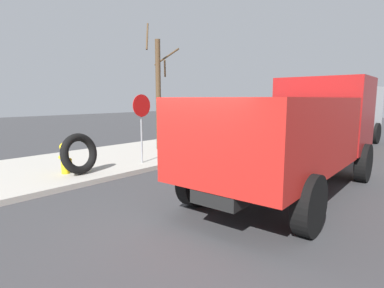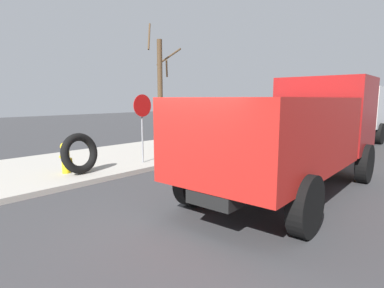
{
  "view_description": "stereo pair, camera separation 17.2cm",
  "coord_description": "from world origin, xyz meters",
  "px_view_note": "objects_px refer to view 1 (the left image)",
  "views": [
    {
      "loc": [
        -4.68,
        -3.54,
        2.38
      ],
      "look_at": [
        2.55,
        2.63,
        0.99
      ],
      "focal_mm": 29.16,
      "sensor_mm": 36.0,
      "label": 1
    },
    {
      "loc": [
        -4.57,
        -3.67,
        2.38
      ],
      "look_at": [
        2.55,
        2.63,
        0.99
      ],
      "focal_mm": 29.16,
      "sensor_mm": 36.0,
      "label": 2
    }
  ],
  "objects_px": {
    "fire_hydrant": "(65,157)",
    "dump_truck_red": "(295,129)",
    "stop_sign": "(142,116)",
    "bare_tree": "(158,91)",
    "dump_truck_orange": "(339,114)",
    "loose_tire": "(79,154)"
  },
  "relations": [
    {
      "from": "dump_truck_orange",
      "to": "bare_tree",
      "type": "bearing_deg",
      "value": 142.8
    },
    {
      "from": "dump_truck_red",
      "to": "bare_tree",
      "type": "relative_size",
      "value": 1.29
    },
    {
      "from": "stop_sign",
      "to": "dump_truck_orange",
      "type": "height_order",
      "value": "dump_truck_orange"
    },
    {
      "from": "dump_truck_orange",
      "to": "stop_sign",
      "type": "bearing_deg",
      "value": 159.19
    },
    {
      "from": "stop_sign",
      "to": "dump_truck_red",
      "type": "height_order",
      "value": "dump_truck_red"
    },
    {
      "from": "loose_tire",
      "to": "fire_hydrant",
      "type": "bearing_deg",
      "value": 121.82
    },
    {
      "from": "stop_sign",
      "to": "bare_tree",
      "type": "distance_m",
      "value": 3.2
    },
    {
      "from": "fire_hydrant",
      "to": "bare_tree",
      "type": "relative_size",
      "value": 0.17
    },
    {
      "from": "loose_tire",
      "to": "bare_tree",
      "type": "bearing_deg",
      "value": 18.99
    },
    {
      "from": "loose_tire",
      "to": "dump_truck_red",
      "type": "bearing_deg",
      "value": -60.24
    },
    {
      "from": "fire_hydrant",
      "to": "dump_truck_orange",
      "type": "xyz_separation_m",
      "value": [
        12.28,
        -4.22,
        0.96
      ]
    },
    {
      "from": "bare_tree",
      "to": "dump_truck_red",
      "type": "bearing_deg",
      "value": -104.57
    },
    {
      "from": "loose_tire",
      "to": "dump_truck_red",
      "type": "height_order",
      "value": "dump_truck_red"
    },
    {
      "from": "fire_hydrant",
      "to": "dump_truck_red",
      "type": "height_order",
      "value": "dump_truck_red"
    },
    {
      "from": "loose_tire",
      "to": "bare_tree",
      "type": "xyz_separation_m",
      "value": [
        4.81,
        1.65,
        1.91
      ]
    },
    {
      "from": "fire_hydrant",
      "to": "dump_truck_orange",
      "type": "bearing_deg",
      "value": -18.97
    },
    {
      "from": "fire_hydrant",
      "to": "dump_truck_orange",
      "type": "distance_m",
      "value": 13.02
    },
    {
      "from": "fire_hydrant",
      "to": "loose_tire",
      "type": "height_order",
      "value": "loose_tire"
    },
    {
      "from": "loose_tire",
      "to": "stop_sign",
      "type": "xyz_separation_m",
      "value": [
        2.31,
        -0.13,
        1.03
      ]
    },
    {
      "from": "dump_truck_red",
      "to": "bare_tree",
      "type": "bearing_deg",
      "value": 75.43
    },
    {
      "from": "bare_tree",
      "to": "stop_sign",
      "type": "bearing_deg",
      "value": -144.49
    },
    {
      "from": "loose_tire",
      "to": "stop_sign",
      "type": "relative_size",
      "value": 0.51
    }
  ]
}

